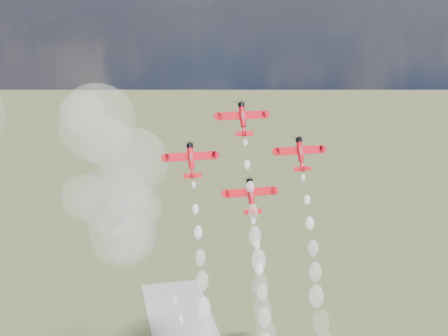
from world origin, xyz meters
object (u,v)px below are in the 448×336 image
Objects in this scene: plane_left at (191,160)px; plane_right at (300,153)px; plane_lead at (243,118)px; plane_slot at (251,195)px.

plane_left and plane_right have the same top height.
plane_lead is 20.43m from plane_slot.
plane_slot is (14.59, -4.58, -9.13)m from plane_left.
plane_left reaches higher than plane_slot.
plane_lead reaches higher than plane_right.
plane_left is 1.00× the size of plane_right.
plane_lead is 1.00× the size of plane_right.
plane_lead is 17.81m from plane_left.
plane_slot is at bearing -17.41° from plane_left.
plane_slot is (-14.59, -4.58, -9.13)m from plane_right.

